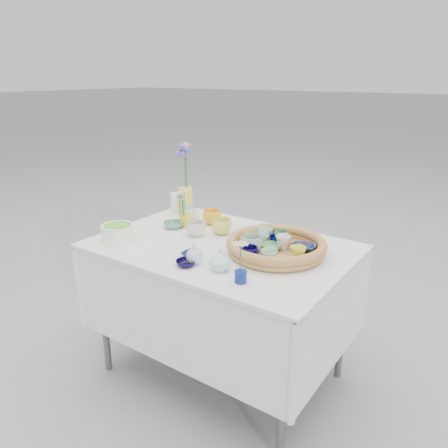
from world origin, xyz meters
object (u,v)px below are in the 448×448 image
Objects in this scene: display_table at (222,372)px; tall_vase_yellow at (186,201)px; bud_vase_seafoam at (220,260)px; wicker_tray at (276,247)px.

tall_vase_yellow reaches higher than display_table.
wicker_tray is at bearing 69.28° from bud_vase_seafoam.
wicker_tray is at bearing 10.12° from display_table.
wicker_tray is 0.79m from tall_vase_yellow.
tall_vase_yellow is at bearing 139.67° from bud_vase_seafoam.
display_table is 7.63× the size of tall_vase_yellow.
display_table is 1.01m from tall_vase_yellow.
wicker_tray is 4.81× the size of bud_vase_seafoam.
wicker_tray is 0.32m from bud_vase_seafoam.
display_table is 0.87m from bud_vase_seafoam.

